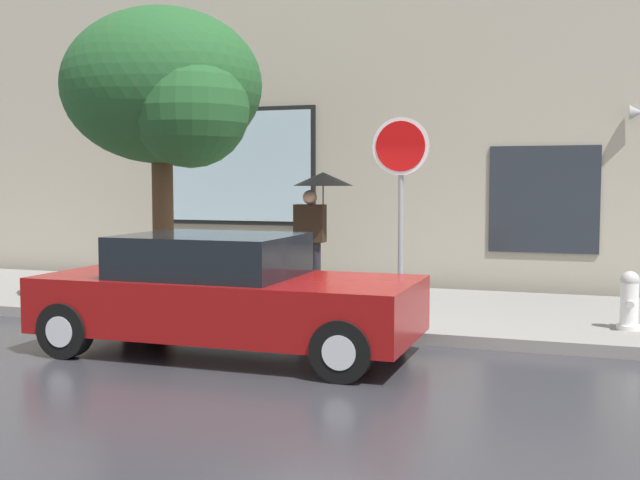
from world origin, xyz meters
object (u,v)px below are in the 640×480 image
object	(u,v)px
stop_sign	(401,178)
pedestrian_with_umbrella	(318,198)
fire_hydrant	(629,301)
street_tree	(167,92)
parked_car	(225,295)

from	to	relation	value
stop_sign	pedestrian_with_umbrella	bearing A→B (deg)	134.06
fire_hydrant	street_tree	bearing A→B (deg)	-177.75
fire_hydrant	stop_sign	world-z (taller)	stop_sign
fire_hydrant	stop_sign	xyz separation A→B (m)	(-2.87, -0.32, 1.54)
parked_car	fire_hydrant	bearing A→B (deg)	26.23
fire_hydrant	pedestrian_with_umbrella	size ratio (longest dim) A/B	0.37
pedestrian_with_umbrella	street_tree	bearing A→B (deg)	-134.52
street_tree	fire_hydrant	bearing A→B (deg)	2.25
stop_sign	fire_hydrant	bearing A→B (deg)	6.43
pedestrian_with_umbrella	street_tree	world-z (taller)	street_tree
parked_car	fire_hydrant	xyz separation A→B (m)	(4.52, 2.23, -0.17)
pedestrian_with_umbrella	street_tree	size ratio (longest dim) A/B	0.45
parked_car	pedestrian_with_umbrella	bearing A→B (deg)	91.95
parked_car	street_tree	bearing A→B (deg)	133.31
parked_car	pedestrian_with_umbrella	xyz separation A→B (m)	(-0.13, 3.75, 1.04)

